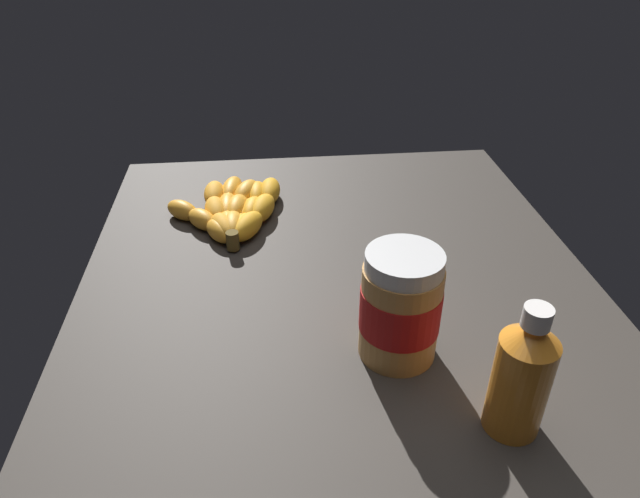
{
  "coord_description": "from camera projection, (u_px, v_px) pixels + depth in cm",
  "views": [
    {
      "loc": [
        68.48,
        -9.45,
        48.75
      ],
      "look_at": [
        -0.72,
        -2.4,
        3.79
      ],
      "focal_mm": 32.27,
      "sensor_mm": 36.0,
      "label": 1
    }
  ],
  "objects": [
    {
      "name": "banana_bunch",
      "position": [
        237.0,
        210.0,
        0.97
      ],
      "size": [
        22.93,
        20.68,
        3.72
      ],
      "color": "gold",
      "rests_on": "ground_plane"
    },
    {
      "name": "peanut_butter_jar",
      "position": [
        400.0,
        307.0,
        0.67
      ],
      "size": [
        9.51,
        9.51,
        14.17
      ],
      "color": "#BF8442",
      "rests_on": "ground_plane"
    },
    {
      "name": "ground_plane",
      "position": [
        336.0,
        282.0,
        0.85
      ],
      "size": [
        83.81,
        73.87,
        3.64
      ],
      "primitive_type": "cube",
      "color": "#38332D"
    },
    {
      "name": "honey_bottle",
      "position": [
        522.0,
        376.0,
        0.57
      ],
      "size": [
        5.87,
        5.87,
        15.69
      ],
      "color": "orange",
      "rests_on": "ground_plane"
    }
  ]
}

